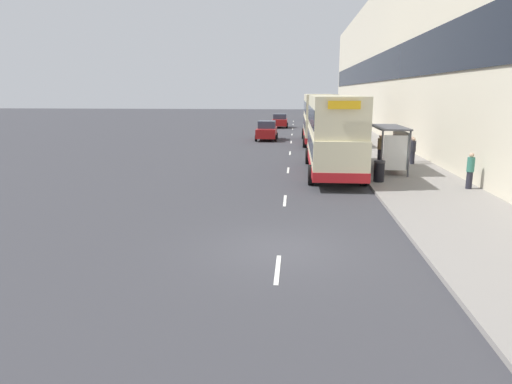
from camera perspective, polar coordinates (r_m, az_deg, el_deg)
The scene contains 25 objects.
ground_plane at distance 13.45m, azimuth 2.99°, elevation -7.18°, with size 220.00×220.00×0.00m, color #38383D.
pavement at distance 51.71m, azimuth 11.82°, elevation 7.23°, with size 5.00×93.00×0.14m.
terrace_facade at distance 52.25m, azimuth 16.71°, elevation 15.48°, with size 3.10×93.00×15.53m.
lane_mark_0 at distance 11.99m, azimuth 2.72°, elevation -9.63°, with size 0.12×2.00×0.01m.
lane_mark_1 at distance 19.32m, azimuth 3.64°, elevation -1.08°, with size 0.12×2.00×0.01m.
lane_mark_2 at distance 26.83m, azimuth 4.04°, elevation 2.73°, with size 0.12×2.00×0.01m.
lane_mark_3 at distance 34.42m, azimuth 4.27°, elevation 4.87°, with size 0.12×2.00×0.01m.
lane_mark_4 at distance 42.03m, azimuth 4.42°, elevation 6.23°, with size 0.12×2.00×0.01m.
lane_mark_5 at distance 49.67m, azimuth 4.52°, elevation 7.18°, with size 0.12×2.00×0.01m.
lane_mark_6 at distance 57.31m, azimuth 4.60°, elevation 7.87°, with size 0.12×2.00×0.01m.
lane_mark_7 at distance 64.96m, azimuth 4.65°, elevation 8.40°, with size 0.12×2.00×0.01m.
lane_mark_8 at distance 72.61m, azimuth 4.70°, elevation 8.82°, with size 0.12×2.00×0.01m.
bus_shelter at distance 26.48m, azimuth 16.74°, elevation 6.19°, with size 1.60×4.20×2.48m.
double_decker_bus_near at distance 25.73m, azimuth 9.65°, elevation 7.29°, with size 2.85×10.52×4.30m.
double_decker_bus_ahead at distance 41.39m, azimuth 7.87°, elevation 9.23°, with size 2.85×11.12×4.30m.
car_0 at distance 75.37m, azimuth 6.94°, elevation 9.58°, with size 1.96×4.50×1.84m.
car_1 at distance 61.55m, azimuth 7.08°, elevation 8.90°, with size 1.98×4.35×1.66m.
car_2 at distance 59.18m, azimuth 2.99°, elevation 8.87°, with size 2.05×3.84×1.74m.
car_3 at distance 43.77m, azimuth 1.35°, elevation 7.67°, with size 2.01×4.29×1.81m.
pedestrian_at_shelter at distance 30.95m, azimuth 16.89°, elevation 5.34°, with size 0.32×0.32×1.64m.
pedestrian_1 at distance 29.78m, azimuth 19.03°, elevation 4.92°, with size 0.32×0.32×1.62m.
pedestrian_2 at distance 30.58m, azimuth 18.91°, elevation 5.10°, with size 0.32×0.32×1.62m.
pedestrian_3 at distance 29.83m, azimuth 15.26°, elevation 5.31°, with size 0.35×0.35×1.76m.
pedestrian_4 at distance 23.04m, azimuth 25.20°, elevation 2.46°, with size 0.33×0.33×1.67m.
litter_bin at distance 23.38m, azimuth 15.13°, elevation 2.54°, with size 0.55×0.55×1.05m.
Camera 1 is at (0.40, -12.66, 4.50)m, focal length 32.00 mm.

